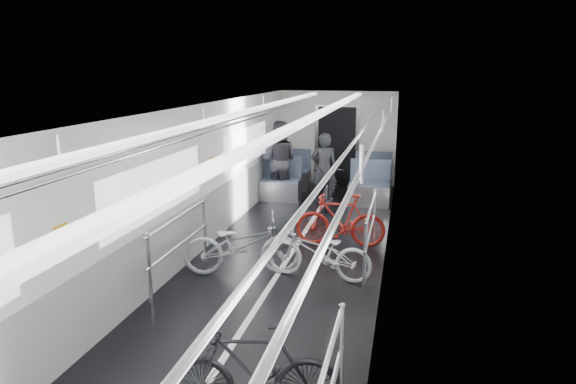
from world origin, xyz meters
name	(u,v)px	position (x,y,z in m)	size (l,w,h in m)	color
car_shell	(293,185)	(0.00, 1.78, 1.13)	(3.02, 14.01, 2.41)	black
bike_left_far	(242,245)	(-0.52, 0.66, 0.45)	(0.59, 1.70, 0.90)	#999A9E
bike_right_near	(254,371)	(0.58, -2.38, 0.45)	(0.42, 1.48, 0.89)	black
bike_right_mid	(318,252)	(0.61, 0.72, 0.40)	(0.54, 1.54, 0.81)	silver
bike_right_far	(340,220)	(0.73, 2.18, 0.46)	(0.43, 1.52, 0.91)	#9F1C13
bike_aisle	(330,185)	(0.16, 4.80, 0.46)	(0.61, 1.75, 0.92)	black
person_standing	(324,169)	(0.02, 4.80, 0.80)	(0.59, 0.38, 1.61)	black
person_seated	(279,161)	(-1.07, 5.07, 0.91)	(0.88, 0.69, 1.81)	#29272E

